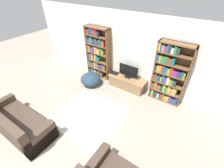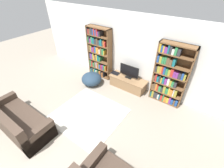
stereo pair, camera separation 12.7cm
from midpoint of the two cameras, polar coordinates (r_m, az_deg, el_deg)
wall_back at (r=5.37m, az=8.39°, el=11.77°), size 8.80×0.06×2.60m
bookshelf_left at (r=6.04m, az=-4.38°, el=11.69°), size 1.01×0.30×2.01m
bookshelf_right at (r=4.98m, az=21.52°, el=2.72°), size 1.01×0.30×2.01m
tv_stand at (r=5.64m, az=6.63°, el=0.45°), size 1.41×0.50×0.43m
television at (r=5.41m, az=7.23°, el=4.76°), size 0.73×0.16×0.49m
laptop at (r=5.75m, az=1.93°, el=4.19°), size 0.33×0.22×0.03m
area_rug at (r=4.76m, az=-8.12°, el=-11.35°), size 1.96×1.84×0.02m
couch_left_sectional at (r=4.84m, az=-31.58°, el=-12.06°), size 2.01×0.84×0.89m
beanbag_ottoman at (r=5.83m, az=-7.16°, el=1.95°), size 0.77×0.77×0.47m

